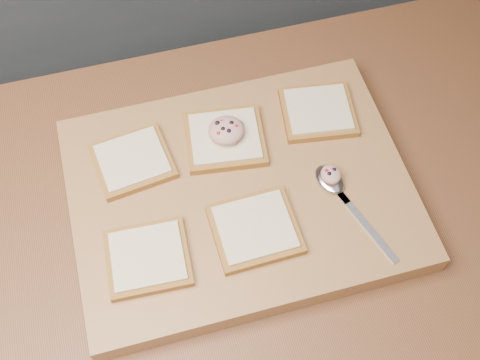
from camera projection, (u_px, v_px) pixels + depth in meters
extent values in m
cube|color=slate|center=(223.00, 329.00, 1.34)|extent=(1.90, 0.75, 0.84)
cube|color=brown|center=(216.00, 248.00, 0.96)|extent=(2.00, 0.80, 0.06)
cube|color=#9D6C43|center=(240.00, 193.00, 0.95)|extent=(0.52, 0.40, 0.04)
cube|color=#A4752A|center=(133.00, 161.00, 0.95)|extent=(0.13, 0.12, 0.01)
cube|color=beige|center=(132.00, 159.00, 0.94)|extent=(0.11, 0.10, 0.00)
cube|color=#A4752A|center=(225.00, 139.00, 0.97)|extent=(0.14, 0.13, 0.01)
cube|color=beige|center=(225.00, 136.00, 0.96)|extent=(0.12, 0.11, 0.00)
cube|color=#A4752A|center=(318.00, 112.00, 0.99)|extent=(0.13, 0.12, 0.01)
cube|color=beige|center=(318.00, 109.00, 0.99)|extent=(0.11, 0.10, 0.00)
cube|color=#A4752A|center=(148.00, 258.00, 0.86)|extent=(0.12, 0.11, 0.01)
cube|color=beige|center=(147.00, 256.00, 0.86)|extent=(0.11, 0.10, 0.00)
cube|color=#A4752A|center=(255.00, 229.00, 0.89)|extent=(0.13, 0.12, 0.01)
cube|color=beige|center=(255.00, 227.00, 0.88)|extent=(0.11, 0.10, 0.00)
ellipsoid|color=tan|center=(226.00, 130.00, 0.95)|extent=(0.06, 0.05, 0.03)
sphere|color=black|center=(231.00, 123.00, 0.94)|extent=(0.01, 0.01, 0.01)
sphere|color=black|center=(217.00, 123.00, 0.94)|extent=(0.01, 0.01, 0.01)
sphere|color=black|center=(229.00, 131.00, 0.93)|extent=(0.01, 0.01, 0.01)
sphere|color=black|center=(223.00, 129.00, 0.93)|extent=(0.01, 0.01, 0.01)
sphere|color=#A5140C|center=(236.00, 126.00, 0.94)|extent=(0.01, 0.01, 0.01)
sphere|color=#A5140C|center=(222.00, 122.00, 0.94)|extent=(0.01, 0.01, 0.01)
sphere|color=#A5140C|center=(219.00, 133.00, 0.93)|extent=(0.01, 0.01, 0.01)
ellipsoid|color=silver|center=(330.00, 179.00, 0.93)|extent=(0.05, 0.07, 0.01)
cube|color=silver|center=(340.00, 194.00, 0.92)|extent=(0.02, 0.04, 0.00)
cube|color=silver|center=(366.00, 225.00, 0.89)|extent=(0.05, 0.14, 0.00)
ellipsoid|color=tan|center=(331.00, 174.00, 0.92)|extent=(0.03, 0.03, 0.02)
sphere|color=black|center=(334.00, 170.00, 0.91)|extent=(0.01, 0.01, 0.01)
sphere|color=black|center=(329.00, 174.00, 0.91)|extent=(0.01, 0.01, 0.01)
sphere|color=#A5140C|center=(327.00, 171.00, 0.91)|extent=(0.01, 0.01, 0.01)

